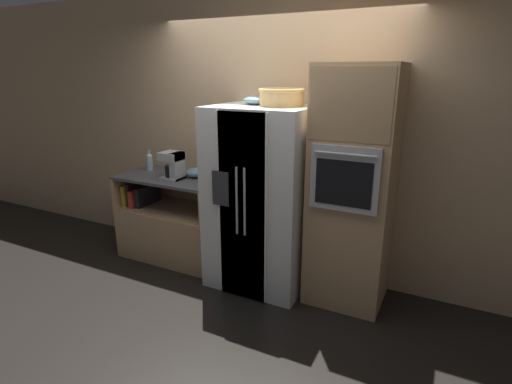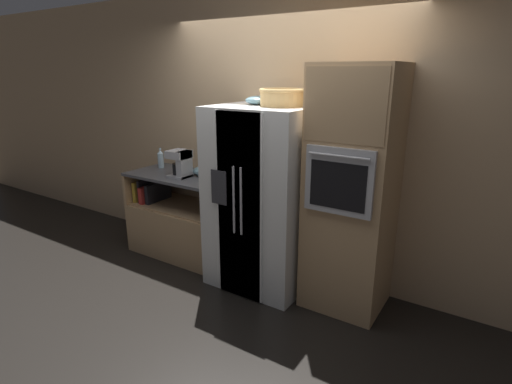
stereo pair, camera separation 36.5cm
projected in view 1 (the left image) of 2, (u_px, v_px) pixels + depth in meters
ground_plane at (257, 281)px, 3.96m from camera, size 20.00×20.00×0.00m
wall_back at (278, 134)px, 3.95m from camera, size 12.00×0.06×2.80m
counter_left at (174, 227)px, 4.43m from camera, size 1.16×0.64×0.92m
refrigerator at (261, 198)px, 3.75m from camera, size 0.92×0.79×1.71m
wall_oven at (353, 189)px, 3.40m from camera, size 0.66×0.66×2.07m
wicker_basket at (282, 96)px, 3.46m from camera, size 0.41×0.41×0.15m
fruit_bowl at (256, 100)px, 3.61m from camera, size 0.23×0.23×0.08m
bottle_tall at (149, 161)px, 4.48m from camera, size 0.07×0.07×0.23m
bottle_short at (208, 166)px, 4.14m from camera, size 0.07×0.07×0.31m
mixing_bowl at (195, 173)px, 4.21m from camera, size 0.20×0.20×0.10m
coffee_maker at (174, 165)px, 4.10m from camera, size 0.21×0.21×0.28m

